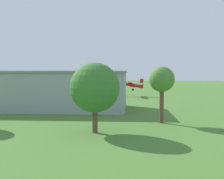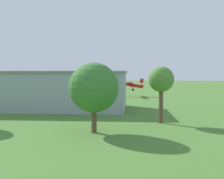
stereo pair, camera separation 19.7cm
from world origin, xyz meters
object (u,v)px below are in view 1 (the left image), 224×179
object	(u,v)px
person_beside_truck	(107,98)
tree_behind_hangar_right	(95,88)
person_crossing_taxiway	(120,100)
person_by_parked_cars	(60,98)
person_near_hangar_door	(32,98)
biplane	(133,85)
hangar	(57,90)
tree_at_field_edge	(162,80)
person_watching_takeoff	(76,98)
car_red	(19,99)

from	to	relation	value
person_beside_truck	tree_behind_hangar_right	world-z (taller)	tree_behind_hangar_right
person_crossing_taxiway	person_by_parked_cars	distance (m)	16.56
person_near_hangar_door	person_by_parked_cars	xyz separation A→B (m)	(-7.45, -0.87, -0.02)
biplane	person_near_hangar_door	world-z (taller)	biplane
hangar	person_near_hangar_door	xyz separation A→B (m)	(11.74, -14.92, -3.07)
biplane	person_near_hangar_door	bearing A→B (deg)	33.14
person_by_parked_cars	tree_behind_hangar_right	distance (m)	40.37
biplane	person_by_parked_cars	distance (m)	24.73
hangar	person_near_hangar_door	size ratio (longest dim) A/B	18.24
biplane	person_crossing_taxiway	bearing A→B (deg)	82.98
biplane	person_beside_truck	size ratio (longest dim) A/B	5.58
hangar	tree_behind_hangar_right	xyz separation A→B (m)	(-11.63, 21.00, 1.63)
person_crossing_taxiway	person_by_parked_cars	world-z (taller)	person_crossing_taxiway
person_near_hangar_door	tree_at_field_edge	world-z (taller)	tree_at_field_edge
person_near_hangar_door	tree_at_field_edge	distance (m)	43.01
hangar	tree_at_field_edge	distance (m)	24.32
person_beside_truck	tree_behind_hangar_right	bearing A→B (deg)	95.38
person_watching_takeoff	person_near_hangar_door	distance (m)	11.65
person_by_parked_cars	tree_at_field_edge	world-z (taller)	tree_at_field_edge
hangar	biplane	world-z (taller)	hangar
person_watching_takeoff	hangar	bearing A→B (deg)	90.70
person_beside_truck	person_by_parked_cars	world-z (taller)	person_beside_truck
person_beside_truck	tree_at_field_edge	xyz separation A→B (m)	(-12.10, 30.59, 5.41)
person_crossing_taxiway	tree_behind_hangar_right	xyz separation A→B (m)	(0.16, 32.82, 4.60)
person_crossing_taxiway	tree_behind_hangar_right	world-z (taller)	tree_behind_hangar_right
person_watching_takeoff	person_by_parked_cars	distance (m)	4.15
person_watching_takeoff	tree_behind_hangar_right	xyz separation A→B (m)	(-11.83, 37.55, 4.71)
biplane	person_by_parked_cars	xyz separation A→B (m)	(18.55, 16.10, -2.88)
person_crossing_taxiway	tree_at_field_edge	xyz separation A→B (m)	(-8.34, 25.26, 5.36)
hangar	car_red	world-z (taller)	hangar
biplane	person_watching_takeoff	world-z (taller)	biplane
car_red	person_by_parked_cars	bearing A→B (deg)	-159.23
car_red	person_near_hangar_door	size ratio (longest dim) A/B	2.89
hangar	person_beside_truck	xyz separation A→B (m)	(-8.04, -17.15, -3.02)
car_red	person_watching_takeoff	size ratio (longest dim) A/B	2.92
hangar	biplane	size ratio (longest dim) A/B	3.07
person_beside_truck	person_by_parked_cars	bearing A→B (deg)	6.31
tree_behind_hangar_right	person_near_hangar_door	bearing A→B (deg)	-56.95
person_watching_takeoff	person_by_parked_cars	world-z (taller)	person_watching_takeoff
person_crossing_taxiway	tree_behind_hangar_right	bearing A→B (deg)	89.72
biplane	person_by_parked_cars	world-z (taller)	biplane
car_red	person_crossing_taxiway	size ratio (longest dim) A/B	2.59
tree_at_field_edge	tree_behind_hangar_right	size ratio (longest dim) A/B	0.97
person_near_hangar_door	person_beside_truck	bearing A→B (deg)	-173.54
person_by_parked_cars	tree_at_field_edge	size ratio (longest dim) A/B	0.19
biplane	car_red	world-z (taller)	biplane
hangar	person_watching_takeoff	distance (m)	16.83
biplane	tree_behind_hangar_right	distance (m)	52.99
person_crossing_taxiway	hangar	bearing A→B (deg)	45.08
car_red	tree_at_field_edge	world-z (taller)	tree_at_field_edge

